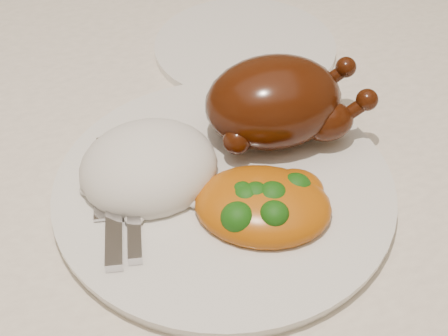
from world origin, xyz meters
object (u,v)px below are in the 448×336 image
object	(u,v)px
dining_table	(170,217)
side_plate	(245,47)
roast_chicken	(278,101)
dinner_plate	(224,189)

from	to	relation	value
dining_table	side_plate	bearing A→B (deg)	48.40
dining_table	roast_chicken	world-z (taller)	roast_chicken
dining_table	roast_chicken	bearing A→B (deg)	-10.80
dinner_plate	side_plate	world-z (taller)	dinner_plate
dining_table	side_plate	xyz separation A→B (m)	(0.13, 0.15, 0.11)
roast_chicken	dining_table	bearing A→B (deg)	171.70
dinner_plate	roast_chicken	distance (m)	0.10
side_plate	roast_chicken	distance (m)	0.18
side_plate	dinner_plate	bearing A→B (deg)	-111.94
dining_table	roast_chicken	size ratio (longest dim) A/B	9.75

